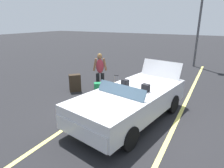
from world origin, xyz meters
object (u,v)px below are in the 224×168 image
object	(u,v)px
convertible_car	(127,103)
parking_lamp_post	(200,16)
suitcase_medium_bright	(99,90)
suitcase_small_carryon	(117,89)
traveler_person	(100,71)
suitcase_large_black	(75,83)

from	to	relation	value
convertible_car	parking_lamp_post	bearing A→B (deg)	-174.69
suitcase_medium_bright	suitcase_small_carryon	distance (m)	0.78
traveler_person	parking_lamp_post	distance (m)	8.05
suitcase_large_black	suitcase_medium_bright	distance (m)	1.34
parking_lamp_post	suitcase_small_carryon	bearing A→B (deg)	-16.31
suitcase_large_black	traveler_person	distance (m)	1.23
traveler_person	parking_lamp_post	bearing A→B (deg)	124.20
convertible_car	suitcase_large_black	xyz separation A→B (m)	(-1.36, -3.08, -0.22)
convertible_car	suitcase_medium_bright	bearing A→B (deg)	-114.51
convertible_car	traveler_person	distance (m)	2.80
traveler_person	parking_lamp_post	size ratio (longest dim) A/B	0.30
suitcase_medium_bright	traveler_person	size ratio (longest dim) A/B	0.38
suitcase_large_black	parking_lamp_post	size ratio (longest dim) A/B	0.13
suitcase_large_black	suitcase_medium_bright	world-z (taller)	suitcase_large_black
convertible_car	traveler_person	size ratio (longest dim) A/B	2.66
suitcase_large_black	parking_lamp_post	xyz separation A→B (m)	(-7.64, 3.87, 2.80)
suitcase_medium_bright	traveler_person	bearing A→B (deg)	-9.06
suitcase_small_carryon	traveler_person	bearing A→B (deg)	88.39
traveler_person	suitcase_large_black	bearing A→B (deg)	-98.25
convertible_car	parking_lamp_post	distance (m)	9.40
suitcase_medium_bright	suitcase_small_carryon	size ratio (longest dim) A/B	0.73
suitcase_medium_bright	suitcase_small_carryon	world-z (taller)	suitcase_small_carryon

